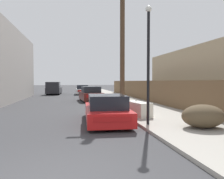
% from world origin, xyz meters
% --- Properties ---
extents(sidewalk_curb, '(4.20, 63.00, 0.12)m').
position_xyz_m(sidewalk_curb, '(5.30, 23.50, 0.06)').
color(sidewalk_curb, '#9E998E').
rests_on(sidewalk_curb, ground).
extents(discarded_fridge, '(1.06, 1.94, 0.76)m').
position_xyz_m(discarded_fridge, '(3.80, 6.92, 0.49)').
color(discarded_fridge, silver).
rests_on(discarded_fridge, sidewalk_curb).
extents(parked_sports_car_red, '(2.11, 4.78, 1.32)m').
position_xyz_m(parked_sports_car_red, '(1.95, 6.01, 0.59)').
color(parked_sports_car_red, red).
rests_on(parked_sports_car_red, ground).
extents(car_parked_mid, '(2.17, 4.31, 1.44)m').
position_xyz_m(car_parked_mid, '(2.17, 17.24, 0.67)').
color(car_parked_mid, '#5B1E19').
rests_on(car_parked_mid, ground).
extents(car_parked_far, '(1.87, 4.32, 1.40)m').
position_xyz_m(car_parked_far, '(1.87, 28.21, 0.65)').
color(car_parked_far, silver).
rests_on(car_parked_far, ground).
extents(pickup_truck, '(2.07, 5.65, 1.84)m').
position_xyz_m(pickup_truck, '(-2.24, 29.07, 0.92)').
color(pickup_truck, '#232328').
rests_on(pickup_truck, ground).
extents(utility_pole, '(1.80, 0.32, 9.02)m').
position_xyz_m(utility_pole, '(3.78, 10.53, 4.73)').
color(utility_pole, '#4C3826').
rests_on(utility_pole, sidewalk_curb).
extents(street_lamp, '(0.26, 0.26, 4.96)m').
position_xyz_m(street_lamp, '(3.52, 4.64, 2.98)').
color(street_lamp, black).
rests_on(street_lamp, sidewalk_curb).
extents(brush_pile, '(1.71, 1.36, 0.91)m').
position_xyz_m(brush_pile, '(5.42, 3.62, 0.58)').
color(brush_pile, brown).
rests_on(brush_pile, sidewalk_curb).
extents(wooden_fence, '(0.08, 29.91, 1.88)m').
position_xyz_m(wooden_fence, '(7.25, 16.21, 1.06)').
color(wooden_fence, brown).
rests_on(wooden_fence, sidewalk_curb).
extents(building_right_house, '(6.00, 14.80, 4.48)m').
position_xyz_m(building_right_house, '(11.87, 10.81, 2.24)').
color(building_right_house, tan).
rests_on(building_right_house, ground).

